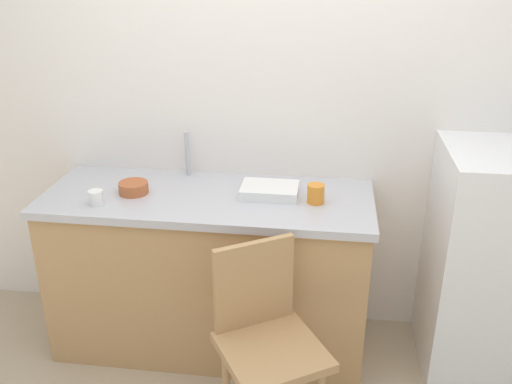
# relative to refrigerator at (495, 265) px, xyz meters

# --- Properties ---
(back_wall) EXTENTS (4.80, 0.10, 2.43)m
(back_wall) POSITION_rel_refrigerator_xyz_m (-1.09, 0.34, 0.63)
(back_wall) COLOR white
(back_wall) RESTS_ON ground_plane
(cabinet_base) EXTENTS (1.60, 0.60, 0.84)m
(cabinet_base) POSITION_rel_refrigerator_xyz_m (-1.42, -0.01, -0.16)
(cabinet_base) COLOR tan
(cabinet_base) RESTS_ON ground_plane
(countertop) EXTENTS (1.64, 0.64, 0.04)m
(countertop) POSITION_rel_refrigerator_xyz_m (-1.42, -0.01, 0.28)
(countertop) COLOR #B7B7BC
(countertop) RESTS_ON cabinet_base
(faucet) EXTENTS (0.02, 0.02, 0.24)m
(faucet) POSITION_rel_refrigerator_xyz_m (-1.58, 0.24, 0.42)
(faucet) COLOR #B7B7BC
(faucet) RESTS_ON countertop
(refrigerator) EXTENTS (0.60, 0.58, 1.17)m
(refrigerator) POSITION_rel_refrigerator_xyz_m (0.00, 0.00, 0.00)
(refrigerator) COLOR white
(refrigerator) RESTS_ON ground_plane
(chair) EXTENTS (0.55, 0.55, 0.89)m
(chair) POSITION_rel_refrigerator_xyz_m (-1.05, -0.59, -0.08)
(chair) COLOR tan
(chair) RESTS_ON ground_plane
(dish_tray) EXTENTS (0.28, 0.20, 0.05)m
(dish_tray) POSITION_rel_refrigerator_xyz_m (-1.11, 0.03, 0.32)
(dish_tray) COLOR white
(dish_tray) RESTS_ON countertop
(terracotta_bowl) EXTENTS (0.15, 0.15, 0.06)m
(terracotta_bowl) POSITION_rel_refrigerator_xyz_m (-1.79, -0.04, 0.32)
(terracotta_bowl) COLOR #B25B33
(terracotta_bowl) RESTS_ON countertop
(cup_white) EXTENTS (0.07, 0.07, 0.07)m
(cup_white) POSITION_rel_refrigerator_xyz_m (-1.92, -0.19, 0.33)
(cup_white) COLOR white
(cup_white) RESTS_ON countertop
(cup_orange) EXTENTS (0.08, 0.08, 0.09)m
(cup_orange) POSITION_rel_refrigerator_xyz_m (-0.88, -0.03, 0.34)
(cup_orange) COLOR orange
(cup_orange) RESTS_ON countertop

